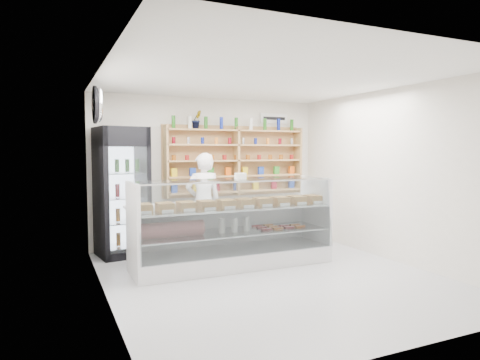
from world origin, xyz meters
name	(u,v)px	position (x,y,z in m)	size (l,w,h in m)	color
room	(271,179)	(0.00, 0.00, 1.40)	(5.00, 5.00, 5.00)	#A5A6AA
display_counter	(233,242)	(-0.26, 0.76, 0.37)	(3.11, 0.93, 1.35)	white
shop_worker	(203,202)	(-0.37, 1.83, 0.88)	(0.64, 0.42, 1.75)	white
drinks_cooler	(122,192)	(-1.73, 2.13, 1.10)	(0.89, 0.87, 2.19)	black
wall_shelving	(236,161)	(0.50, 2.34, 1.59)	(2.84, 0.28, 1.33)	tan
potted_plant	(197,120)	(-0.31, 2.34, 2.37)	(0.19, 0.15, 0.34)	#1E6626
security_mirror	(98,105)	(-2.17, 1.20, 2.45)	(0.15, 0.50, 0.50)	silver
wall_sign	(274,118)	(1.40, 2.47, 2.45)	(0.62, 0.03, 0.20)	white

